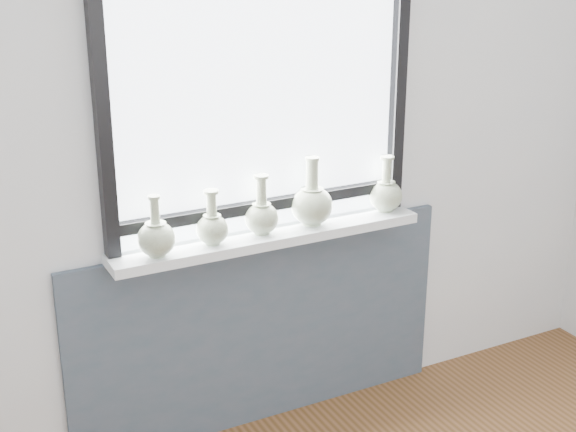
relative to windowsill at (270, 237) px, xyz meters
name	(u,v)px	position (x,y,z in m)	size (l,w,h in m)	color
back_wall	(258,130)	(0.00, 0.10, 0.42)	(3.60, 0.02, 2.60)	silver
apron_panel	(263,330)	(0.00, 0.07, -0.45)	(1.70, 0.03, 0.86)	#474E5D
windowsill	(270,237)	(0.00, 0.00, 0.00)	(1.32, 0.18, 0.04)	white
window	(261,96)	(0.00, 0.06, 0.56)	(1.30, 0.06, 1.05)	black
vase_a	(156,237)	(-0.48, -0.03, 0.09)	(0.14, 0.14, 0.24)	#ABBA99
vase_b	(212,227)	(-0.25, -0.01, 0.09)	(0.13, 0.13, 0.22)	#ABBA99
vase_c	(262,215)	(-0.03, 0.00, 0.10)	(0.14, 0.14, 0.24)	#ABBA99
vase_d	(312,203)	(0.20, 0.01, 0.11)	(0.17, 0.17, 0.29)	#ABBA99
vase_e	(386,194)	(0.56, 0.01, 0.10)	(0.14, 0.14, 0.24)	#ABBA99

